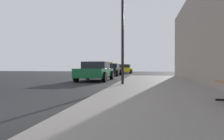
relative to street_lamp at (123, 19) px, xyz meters
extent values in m
cube|color=gray|center=(1.63, -6.32, -3.03)|extent=(4.00, 32.00, 0.15)
cylinder|color=black|center=(0.00, 0.00, -0.96)|extent=(0.12, 0.12, 3.99)
cube|color=#196638|center=(-2.33, 4.30, -2.56)|extent=(1.77, 4.23, 0.55)
cube|color=black|center=(-2.33, 4.52, -2.06)|extent=(1.56, 1.90, 0.45)
cylinder|color=black|center=(-1.44, 2.95, -2.79)|extent=(0.22, 0.64, 0.64)
cylinder|color=black|center=(-3.21, 2.95, -2.79)|extent=(0.22, 0.64, 0.64)
cylinder|color=black|center=(-1.44, 5.66, -2.79)|extent=(0.22, 0.64, 0.64)
cylinder|color=black|center=(-3.21, 5.66, -2.79)|extent=(0.22, 0.64, 0.64)
cube|color=black|center=(-2.66, 12.32, -2.56)|extent=(1.76, 4.45, 0.55)
cube|color=black|center=(-2.66, 12.54, -2.06)|extent=(1.55, 2.00, 0.45)
cube|color=yellow|center=(-2.66, 12.54, -1.76)|extent=(0.36, 0.14, 0.16)
cylinder|color=black|center=(-1.78, 10.90, -2.79)|extent=(0.22, 0.64, 0.64)
cylinder|color=black|center=(-3.54, 10.90, -2.79)|extent=(0.22, 0.64, 0.64)
cylinder|color=black|center=(-1.78, 13.74, -2.79)|extent=(0.22, 0.64, 0.64)
cylinder|color=black|center=(-3.54, 13.74, -2.79)|extent=(0.22, 0.64, 0.64)
cube|color=yellow|center=(-2.01, 19.85, -2.56)|extent=(1.79, 4.02, 0.55)
cube|color=black|center=(-2.01, 20.05, -2.06)|extent=(1.57, 1.81, 0.45)
cylinder|color=black|center=(-1.11, 18.56, -2.79)|extent=(0.22, 0.64, 0.64)
cylinder|color=black|center=(-2.90, 18.56, -2.79)|extent=(0.22, 0.64, 0.64)
cylinder|color=black|center=(-1.11, 21.14, -2.79)|extent=(0.22, 0.64, 0.64)
cylinder|color=black|center=(-2.90, 21.14, -2.79)|extent=(0.22, 0.64, 0.64)
cube|color=#B7B7BF|center=(-2.75, 27.79, -2.56)|extent=(1.73, 4.51, 0.55)
cube|color=black|center=(-2.75, 28.01, -2.06)|extent=(1.52, 2.03, 0.45)
cube|color=yellow|center=(-2.75, 28.01, -1.76)|extent=(0.36, 0.14, 0.16)
cylinder|color=black|center=(-1.89, 26.34, -2.79)|extent=(0.22, 0.64, 0.64)
cylinder|color=black|center=(-3.61, 26.34, -2.79)|extent=(0.22, 0.64, 0.64)
cylinder|color=black|center=(-1.89, 29.23, -2.79)|extent=(0.22, 0.64, 0.64)
cylinder|color=black|center=(-3.61, 29.23, -2.79)|extent=(0.22, 0.64, 0.64)
camera|label=1|loc=(1.10, -9.67, -2.18)|focal=34.37mm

